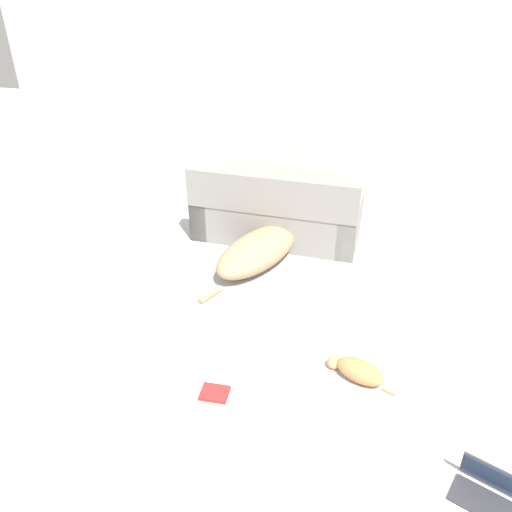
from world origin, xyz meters
TOP-DOWN VIEW (x-y plane):
  - wall_back at (0.00, 4.70)m, footprint 7.65×0.06m
  - couch at (-0.23, 4.03)m, footprint 1.89×0.88m
  - dog at (-0.26, 3.40)m, footprint 0.93×1.62m
  - cat at (0.87, 1.92)m, footprint 0.56×0.32m
  - laptop_open at (1.71, 1.13)m, footprint 0.42×0.37m
  - book_red at (-0.14, 1.49)m, footprint 0.22×0.18m

SIDE VIEW (x-z plane):
  - book_red at x=-0.14m, z-range 0.00..0.02m
  - laptop_open at x=1.71m, z-range -0.04..0.18m
  - cat at x=0.87m, z-range 0.00..0.17m
  - dog at x=-0.26m, z-range 0.00..0.36m
  - couch at x=-0.23m, z-range -0.15..0.72m
  - wall_back at x=0.00m, z-range 0.00..2.77m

